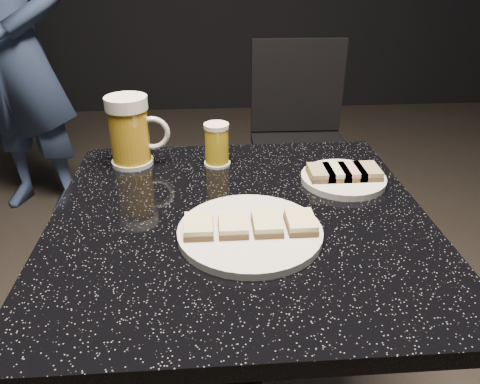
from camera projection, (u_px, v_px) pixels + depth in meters
name	position (u px, v px, depth m)	size (l,w,h in m)	color
plate_large	(250.00, 232.00, 0.81)	(0.25, 0.25, 0.01)	silver
plate_small	(343.00, 179.00, 0.99)	(0.18, 0.18, 0.01)	silver
patron	(14.00, 52.00, 2.08)	(0.56, 0.37, 1.55)	navy
table	(240.00, 314.00, 0.98)	(0.70, 0.70, 0.75)	black
beer_mug	(131.00, 131.00, 1.04)	(0.14, 0.10, 0.16)	silver
beer_tumbler	(217.00, 145.00, 1.05)	(0.06, 0.06, 0.10)	silver
chair	(299.00, 134.00, 1.95)	(0.40, 0.40, 0.86)	black
canapes_on_plate_large	(250.00, 224.00, 0.80)	(0.23, 0.07, 0.02)	#4C3521
canapes_on_plate_small	(344.00, 172.00, 0.98)	(0.15, 0.07, 0.02)	#4C3521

